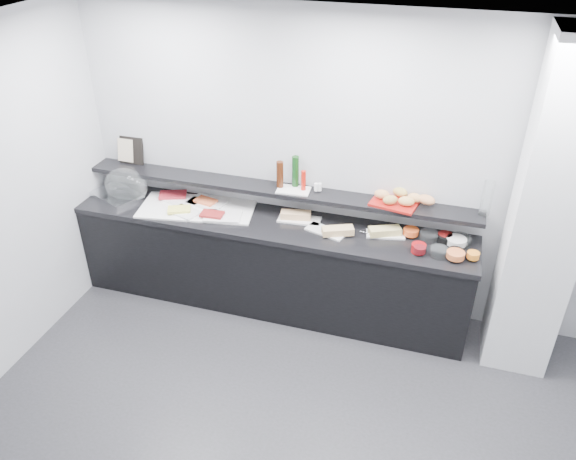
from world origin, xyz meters
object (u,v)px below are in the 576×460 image
(carafe, at_px, (487,198))
(sandwich_plate_mid, at_px, (326,231))
(cloche_base, at_px, (116,195))
(condiment_tray, at_px, (293,190))
(framed_print, at_px, (132,150))
(bread_tray, at_px, (394,203))

(carafe, bearing_deg, sandwich_plate_mid, -169.04)
(cloche_base, distance_m, condiment_tray, 1.74)
(framed_print, bearing_deg, condiment_tray, -4.45)
(cloche_base, height_order, framed_print, framed_print)
(bread_tray, bearing_deg, cloche_base, -165.81)
(framed_print, relative_size, carafe, 0.87)
(cloche_base, distance_m, framed_print, 0.45)
(bread_tray, bearing_deg, framed_print, -171.74)
(sandwich_plate_mid, bearing_deg, bread_tray, 39.18)
(cloche_base, xyz_separation_m, carafe, (3.32, 0.20, 0.38))
(framed_print, xyz_separation_m, carafe, (3.26, -0.06, 0.02))
(cloche_base, xyz_separation_m, sandwich_plate_mid, (2.07, -0.04, -0.01))
(bread_tray, bearing_deg, sandwich_plate_mid, -148.06)
(sandwich_plate_mid, relative_size, framed_print, 1.35)
(sandwich_plate_mid, height_order, bread_tray, bread_tray)
(sandwich_plate_mid, xyz_separation_m, carafe, (1.25, 0.24, 0.39))
(condiment_tray, distance_m, bread_tray, 0.88)
(framed_print, relative_size, bread_tray, 0.69)
(cloche_base, height_order, condiment_tray, condiment_tray)
(sandwich_plate_mid, relative_size, condiment_tray, 1.21)
(framed_print, relative_size, condiment_tray, 0.90)
(cloche_base, xyz_separation_m, condiment_tray, (1.72, 0.16, 0.24))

